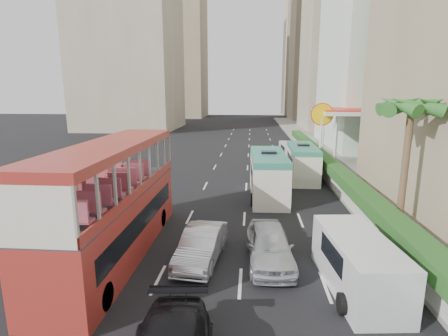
# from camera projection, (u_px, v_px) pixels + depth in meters

# --- Properties ---
(ground_plane) EXTENTS (200.00, 200.00, 0.00)m
(ground_plane) POSITION_uv_depth(u_px,v_px,m) (251.00, 259.00, 15.29)
(ground_plane) COLOR black
(ground_plane) RESTS_ON ground
(double_decker_bus) EXTENTS (2.50, 11.00, 5.06)m
(double_decker_bus) POSITION_uv_depth(u_px,v_px,m) (114.00, 201.00, 15.21)
(double_decker_bus) COLOR #A22A23
(double_decker_bus) RESTS_ON ground
(car_silver_lane_a) EXTENTS (1.96, 4.48, 1.43)m
(car_silver_lane_a) POSITION_uv_depth(u_px,v_px,m) (202.00, 260.00, 15.17)
(car_silver_lane_a) COLOR silver
(car_silver_lane_a) RESTS_ON ground
(car_silver_lane_b) EXTENTS (2.14, 4.73, 1.58)m
(car_silver_lane_b) POSITION_uv_depth(u_px,v_px,m) (269.00, 262.00, 15.03)
(car_silver_lane_b) COLOR silver
(car_silver_lane_b) RESTS_ON ground
(van_asset) EXTENTS (2.64, 4.71, 1.24)m
(van_asset) POSITION_uv_depth(u_px,v_px,m) (264.00, 168.00, 33.58)
(van_asset) COLOR silver
(van_asset) RESTS_ON ground
(minibus_near) EXTENTS (2.50, 6.96, 3.06)m
(minibus_near) POSITION_uv_depth(u_px,v_px,m) (268.00, 175.00, 24.21)
(minibus_near) COLOR silver
(minibus_near) RESTS_ON ground
(minibus_far) EXTENTS (2.20, 6.38, 2.82)m
(minibus_far) POSITION_uv_depth(u_px,v_px,m) (302.00, 162.00, 29.18)
(minibus_far) COLOR silver
(minibus_far) RESTS_ON ground
(panel_van_near) EXTENTS (2.47, 5.16, 1.99)m
(panel_van_near) POSITION_uv_depth(u_px,v_px,m) (358.00, 264.00, 12.81)
(panel_van_near) COLOR silver
(panel_van_near) RESTS_ON ground
(panel_van_far) EXTENTS (2.39, 5.12, 1.99)m
(panel_van_far) POSITION_uv_depth(u_px,v_px,m) (292.00, 153.00, 35.90)
(panel_van_far) COLOR silver
(panel_van_far) RESTS_ON ground
(sidewalk) EXTENTS (6.00, 120.00, 0.18)m
(sidewalk) POSITION_uv_depth(u_px,v_px,m) (333.00, 157.00, 38.92)
(sidewalk) COLOR #99968C
(sidewalk) RESTS_ON ground
(kerb_wall) EXTENTS (0.30, 44.00, 1.00)m
(kerb_wall) POSITION_uv_depth(u_px,v_px,m) (328.00, 174.00, 28.30)
(kerb_wall) COLOR silver
(kerb_wall) RESTS_ON sidewalk
(hedge) EXTENTS (1.10, 44.00, 0.70)m
(hedge) POSITION_uv_depth(u_px,v_px,m) (329.00, 164.00, 28.12)
(hedge) COLOR #2D6626
(hedge) RESTS_ON kerb_wall
(palm_tree) EXTENTS (0.36, 0.36, 6.40)m
(palm_tree) POSITION_uv_depth(u_px,v_px,m) (405.00, 168.00, 17.86)
(palm_tree) COLOR brown
(palm_tree) RESTS_ON sidewalk
(shell_station) EXTENTS (6.50, 8.00, 5.50)m
(shell_station) POSITION_uv_depth(u_px,v_px,m) (348.00, 136.00, 36.33)
(shell_station) COLOR silver
(shell_station) RESTS_ON ground
(tower_far_a) EXTENTS (14.00, 14.00, 44.00)m
(tower_far_a) POSITION_uv_depth(u_px,v_px,m) (320.00, 33.00, 89.18)
(tower_far_a) COLOR tan
(tower_far_a) RESTS_ON ground
(tower_far_b) EXTENTS (14.00, 14.00, 40.00)m
(tower_far_b) POSITION_uv_depth(u_px,v_px,m) (307.00, 51.00, 111.03)
(tower_far_b) COLOR #B6A790
(tower_far_b) RESTS_ON ground
(tower_left_b) EXTENTS (16.00, 16.00, 46.00)m
(tower_left_b) POSITION_uv_depth(u_px,v_px,m) (176.00, 36.00, 99.78)
(tower_left_b) COLOR tan
(tower_left_b) RESTS_ON ground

